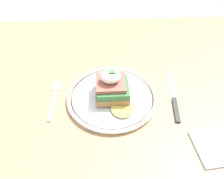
{
  "coord_description": "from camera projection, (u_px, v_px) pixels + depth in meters",
  "views": [
    {
      "loc": [
        -0.05,
        -0.44,
        1.19
      ],
      "look_at": [
        -0.02,
        -0.02,
        0.78
      ],
      "focal_mm": 35.0,
      "sensor_mm": 36.0,
      "label": 1
    }
  ],
  "objects": [
    {
      "name": "dining_table",
      "position": [
        119.0,
        117.0,
        0.7
      ],
      "size": [
        1.0,
        0.92,
        0.75
      ],
      "color": "tan",
      "rests_on": "ground_plane"
    },
    {
      "name": "knife",
      "position": [
        174.0,
        99.0,
        0.61
      ],
      "size": [
        0.04,
        0.19,
        0.01
      ],
      "color": "#2D2D2D",
      "rests_on": "dining_table"
    },
    {
      "name": "sandwich",
      "position": [
        112.0,
        87.0,
        0.58
      ],
      "size": [
        0.1,
        0.13,
        0.08
      ],
      "color": "#9E703D",
      "rests_on": "plate"
    },
    {
      "name": "plate",
      "position": [
        112.0,
        96.0,
        0.61
      ],
      "size": [
        0.25,
        0.25,
        0.02
      ],
      "color": "silver",
      "rests_on": "dining_table"
    },
    {
      "name": "napkin",
      "position": [
        219.0,
        146.0,
        0.5
      ],
      "size": [
        0.12,
        0.11,
        0.01
      ],
      "primitive_type": "cube",
      "rotation": [
        0.0,
        0.0,
        0.09
      ],
      "color": "silver",
      "rests_on": "dining_table"
    },
    {
      "name": "fork",
      "position": [
        54.0,
        98.0,
        0.61
      ],
      "size": [
        0.02,
        0.15,
        0.0
      ],
      "color": "silver",
      "rests_on": "dining_table"
    }
  ]
}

